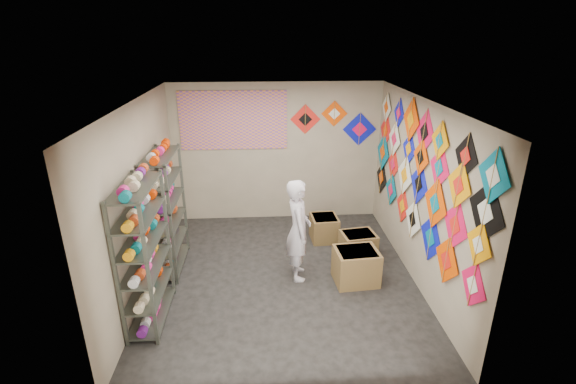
{
  "coord_description": "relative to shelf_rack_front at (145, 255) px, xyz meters",
  "views": [
    {
      "loc": [
        -0.27,
        -5.54,
        3.6
      ],
      "look_at": [
        0.1,
        0.3,
        1.3
      ],
      "focal_mm": 26.0,
      "sensor_mm": 36.0,
      "label": 1
    }
  ],
  "objects": [
    {
      "name": "ground",
      "position": [
        1.78,
        0.85,
        -0.95
      ],
      "size": [
        4.5,
        4.5,
        0.0
      ],
      "primitive_type": "plane",
      "color": "black"
    },
    {
      "name": "shopkeeper",
      "position": [
        2.02,
        0.88,
        -0.16
      ],
      "size": [
        0.6,
        0.41,
        1.59
      ],
      "primitive_type": "imported",
      "rotation": [
        0.0,
        0.0,
        1.6
      ],
      "color": "silver",
      "rests_on": "ground"
    },
    {
      "name": "string_spools",
      "position": [
        -0.0,
        0.65,
        0.1
      ],
      "size": [
        0.12,
        2.36,
        0.12
      ],
      "color": "#F82590",
      "rests_on": "ground"
    },
    {
      "name": "carton_b",
      "position": [
        3.06,
        1.36,
        -0.72
      ],
      "size": [
        0.61,
        0.53,
        0.45
      ],
      "primitive_type": "cube",
      "rotation": [
        0.0,
        0.0,
        0.15
      ],
      "color": "brown",
      "rests_on": "ground"
    },
    {
      "name": "room_walls",
      "position": [
        1.78,
        0.85,
        0.69
      ],
      "size": [
        4.5,
        4.5,
        4.5
      ],
      "color": "tan",
      "rests_on": "ground"
    },
    {
      "name": "carton_a",
      "position": [
        2.88,
        0.67,
        -0.69
      ],
      "size": [
        0.68,
        0.58,
        0.53
      ],
      "primitive_type": "cube",
      "rotation": [
        0.0,
        0.0,
        0.09
      ],
      "color": "brown",
      "rests_on": "ground"
    },
    {
      "name": "kite_wall_display",
      "position": [
        3.76,
        0.85,
        0.66
      ],
      "size": [
        0.06,
        4.34,
        2.06
      ],
      "color": "#EB0E4B",
      "rests_on": "room_walls"
    },
    {
      "name": "poster",
      "position": [
        0.98,
        3.08,
        1.05
      ],
      "size": [
        2.0,
        0.01,
        1.1
      ],
      "primitive_type": "cube",
      "color": "#8A4AA1",
      "rests_on": "room_walls"
    },
    {
      "name": "shelf_rack_back",
      "position": [
        0.0,
        1.3,
        0.0
      ],
      "size": [
        0.4,
        1.1,
        1.9
      ],
      "primitive_type": "cube",
      "color": "#4C5147",
      "rests_on": "ground"
    },
    {
      "name": "shelf_rack_front",
      "position": [
        0.0,
        0.0,
        0.0
      ],
      "size": [
        0.4,
        1.1,
        1.9
      ],
      "primitive_type": "cube",
      "color": "#4C5147",
      "rests_on": "ground"
    },
    {
      "name": "carton_c",
      "position": [
        2.59,
        2.06,
        -0.73
      ],
      "size": [
        0.5,
        0.54,
        0.45
      ],
      "primitive_type": "cube",
      "rotation": [
        0.0,
        0.0,
        0.06
      ],
      "color": "brown",
      "rests_on": "ground"
    },
    {
      "name": "back_wall_kites",
      "position": [
        2.91,
        3.09,
        0.99
      ],
      "size": [
        1.66,
        0.02,
        0.88
      ],
      "color": "red",
      "rests_on": "room_walls"
    }
  ]
}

